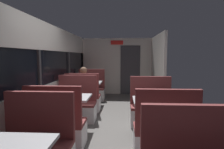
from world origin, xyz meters
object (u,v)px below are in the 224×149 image
object	(u,v)px
dining_table_far_window	(88,85)
bench_mid_window_facing_end	(57,129)
dining_table_mid_window	(68,101)
dining_table_rear_aisle	(157,105)
bench_far_window_facing_entry	(91,91)
bench_rear_aisle_facing_end	(164,136)
bench_rear_aisle_facing_entry	(151,110)
seated_passenger	(84,92)
bench_far_window_facing_end	(83,99)
coffee_cup_primary	(88,81)
bench_mid_window_facing_entry	(76,107)

from	to	relation	value
dining_table_far_window	bench_mid_window_facing_end	bearing A→B (deg)	-90.00
dining_table_mid_window	dining_table_rear_aisle	bearing A→B (deg)	-6.38
dining_table_far_window	bench_far_window_facing_entry	bearing A→B (deg)	90.00
bench_far_window_facing_entry	bench_rear_aisle_facing_end	bearing A→B (deg)	-64.86
bench_rear_aisle_facing_entry	seated_passenger	distance (m)	2.11
dining_table_mid_window	seated_passenger	bearing A→B (deg)	90.00
bench_mid_window_facing_end	bench_far_window_facing_end	xyz separation A→B (m)	(0.00, 2.21, 0.00)
bench_rear_aisle_facing_end	coffee_cup_primary	distance (m)	3.58
bench_far_window_facing_end	dining_table_rear_aisle	size ratio (longest dim) A/B	1.22
dining_table_mid_window	bench_mid_window_facing_entry	bearing A→B (deg)	90.00
bench_rear_aisle_facing_end	coffee_cup_primary	size ratio (longest dim) A/B	12.22
bench_mid_window_facing_end	bench_mid_window_facing_entry	world-z (taller)	same
bench_far_window_facing_entry	bench_mid_window_facing_end	bearing A→B (deg)	-90.00
bench_far_window_facing_entry	bench_rear_aisle_facing_entry	size ratio (longest dim) A/B	1.00
dining_table_rear_aisle	seated_passenger	size ratio (longest dim) A/B	0.71
dining_table_far_window	bench_mid_window_facing_entry	bearing A→B (deg)	-90.00
coffee_cup_primary	bench_far_window_facing_end	bearing A→B (deg)	-92.77
bench_far_window_facing_entry	coffee_cup_primary	world-z (taller)	bench_far_window_facing_entry
bench_rear_aisle_facing_end	bench_far_window_facing_end	bearing A→B (deg)	126.55
bench_mid_window_facing_entry	bench_rear_aisle_facing_entry	world-z (taller)	same
dining_table_far_window	bench_far_window_facing_entry	world-z (taller)	bench_far_window_facing_entry
dining_table_far_window	bench_rear_aisle_facing_entry	size ratio (longest dim) A/B	0.82
dining_table_mid_window	coffee_cup_primary	world-z (taller)	coffee_cup_primary
dining_table_mid_window	seated_passenger	xyz separation A→B (m)	(0.00, 1.59, -0.10)
dining_table_far_window	coffee_cup_primary	world-z (taller)	coffee_cup_primary
bench_mid_window_facing_end	coffee_cup_primary	bearing A→B (deg)	89.36
bench_far_window_facing_end	dining_table_rear_aisle	world-z (taller)	bench_far_window_facing_end
bench_mid_window_facing_entry	bench_rear_aisle_facing_entry	size ratio (longest dim) A/B	1.00
bench_far_window_facing_entry	bench_rear_aisle_facing_entry	bearing A→B (deg)	-53.45
dining_table_mid_window	bench_far_window_facing_end	size ratio (longest dim) A/B	0.82
bench_far_window_facing_end	bench_far_window_facing_entry	size ratio (longest dim) A/B	1.00
dining_table_far_window	bench_rear_aisle_facing_end	distance (m)	3.61
bench_mid_window_facing_entry	dining_table_rear_aisle	bearing A→B (deg)	-26.68
bench_far_window_facing_entry	dining_table_rear_aisle	distance (m)	3.61
dining_table_rear_aisle	seated_passenger	world-z (taller)	seated_passenger
bench_rear_aisle_facing_end	bench_rear_aisle_facing_entry	size ratio (longest dim) A/B	1.00
bench_mid_window_facing_entry	dining_table_far_window	xyz separation A→B (m)	(0.00, 1.52, 0.31)
bench_rear_aisle_facing_end	bench_mid_window_facing_entry	bearing A→B (deg)	138.23
dining_table_rear_aisle	bench_mid_window_facing_entry	bearing A→B (deg)	153.32
bench_mid_window_facing_end	dining_table_rear_aisle	world-z (taller)	bench_mid_window_facing_end
bench_mid_window_facing_entry	dining_table_far_window	bearing A→B (deg)	90.00
bench_far_window_facing_end	bench_mid_window_facing_end	bearing A→B (deg)	-90.00
coffee_cup_primary	bench_rear_aisle_facing_end	bearing A→B (deg)	-60.30
dining_table_mid_window	bench_rear_aisle_facing_entry	size ratio (longest dim) A/B	0.82
bench_rear_aisle_facing_end	dining_table_mid_window	bearing A→B (deg)	153.32
bench_mid_window_facing_end	seated_passenger	xyz separation A→B (m)	(0.00, 2.29, 0.21)
dining_table_far_window	dining_table_rear_aisle	world-z (taller)	same
bench_mid_window_facing_end	bench_far_window_facing_entry	world-z (taller)	same
dining_table_far_window	dining_table_rear_aisle	size ratio (longest dim) A/B	1.00
bench_mid_window_facing_entry	dining_table_far_window	world-z (taller)	bench_mid_window_facing_entry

